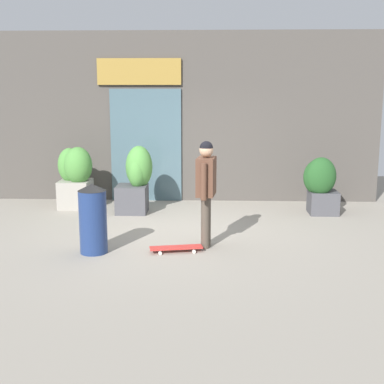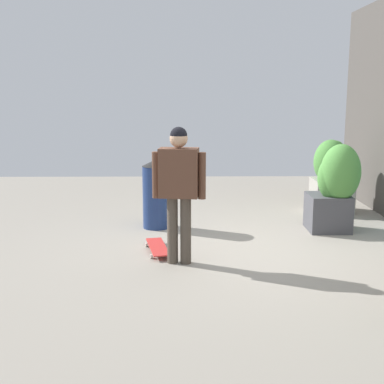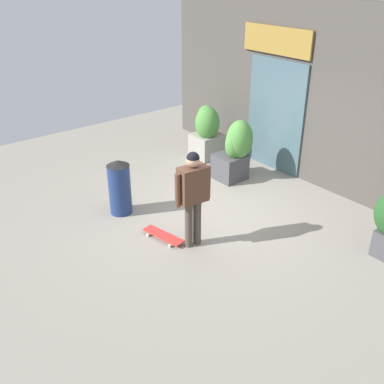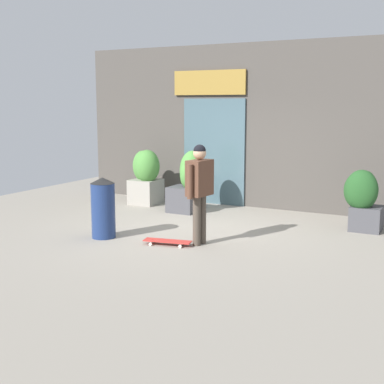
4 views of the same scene
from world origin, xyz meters
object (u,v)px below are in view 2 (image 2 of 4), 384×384
Objects in this scene: skateboard at (158,247)px; trash_bin at (156,194)px; planter_box_mid at (332,174)px; skateboarder at (179,181)px; planter_box_right at (334,188)px.

skateboard is 0.78× the size of trash_bin.
planter_box_mid is (-2.26, 2.88, 0.59)m from skateboard.
trash_bin is (1.03, -2.96, -0.13)m from planter_box_mid.
skateboarder reaches higher than planter_box_right.
skateboarder reaches higher than skateboard.
skateboarder is 1.78m from trash_bin.
skateboarder is at bearing 12.37° from trash_bin.
planter_box_mid is at bearing 165.70° from planter_box_right.
trash_bin is at bearing 19.41° from skateboarder.
planter_box_mid is (-1.30, 0.33, -0.00)m from planter_box_right.
planter_box_right is 2.64m from trash_bin.
trash_bin is at bearing -70.84° from planter_box_mid.
skateboarder is 1.57× the size of trash_bin.
planter_box_right reaches higher than planter_box_mid.
planter_box_mid is 3.13m from trash_bin.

